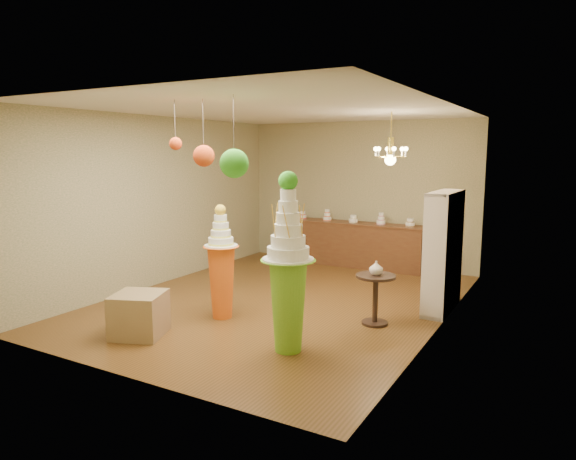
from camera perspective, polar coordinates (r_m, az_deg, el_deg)
The scene contains 17 objects.
floor at distance 8.33m, azimuth -0.69°, elevation -7.88°, with size 6.50×6.50×0.00m, color #583717.
ceiling at distance 8.01m, azimuth -0.73°, elevation 13.16°, with size 6.50×6.50×0.00m, color silver.
wall_back at distance 10.95m, azimuth 7.88°, elevation 4.02°, with size 5.00×0.04×3.00m, color gray.
wall_front at distance 5.49m, azimuth -18.00°, elevation -0.90°, with size 5.00×0.04×3.00m, color gray.
wall_left at distance 9.53m, azimuth -13.85°, elevation 3.17°, with size 0.04×6.50×3.00m, color gray.
wall_right at distance 7.12m, azimuth 16.97°, elevation 1.25°, with size 0.04×6.50×3.00m, color gray.
pedestal_green at distance 6.09m, azimuth 0.01°, elevation -5.78°, with size 0.77×0.77×2.16m.
pedestal_orange at distance 7.42m, azimuth -7.40°, elevation -4.70°, with size 0.60×0.60×1.64m.
burlap_riser at distance 7.03m, azimuth -16.20°, elevation -9.00°, with size 0.62×0.62×0.56m, color #8E744D.
sideboard at distance 10.82m, azimuth 7.22°, elevation -1.48°, with size 3.04×0.54×1.16m.
shelving_unit at distance 8.02m, azimuth 16.90°, elevation -2.28°, with size 0.33×1.20×1.80m.
round_table at distance 7.23m, azimuth 9.69°, elevation -6.86°, with size 0.67×0.67×0.70m.
vase at distance 7.14m, azimuth 9.76°, elevation -4.18°, with size 0.19×0.19×0.20m, color beige.
pom_red_left at distance 6.34m, azimuth -9.33°, elevation 8.13°, with size 0.26×0.26×0.81m.
pom_green_mid at distance 5.82m, azimuth -6.00°, elevation 7.36°, with size 0.33×0.33×0.92m.
pom_red_right at distance 6.51m, azimuth -12.38°, elevation 9.38°, with size 0.16×0.16×0.60m.
chandelier at distance 8.39m, azimuth 11.30°, elevation 8.03°, with size 0.58×0.58×0.85m.
Camera 1 is at (4.01, -6.90, 2.37)m, focal length 32.00 mm.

